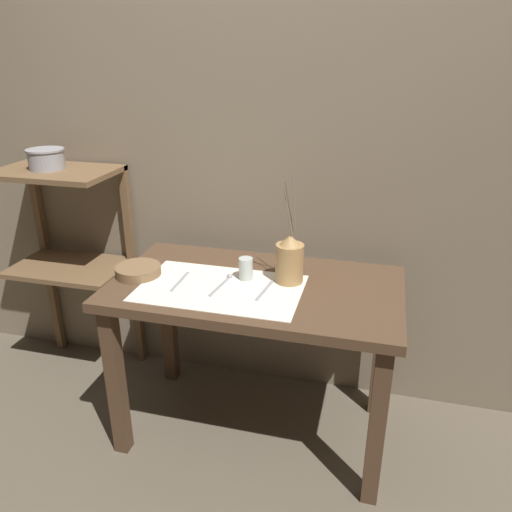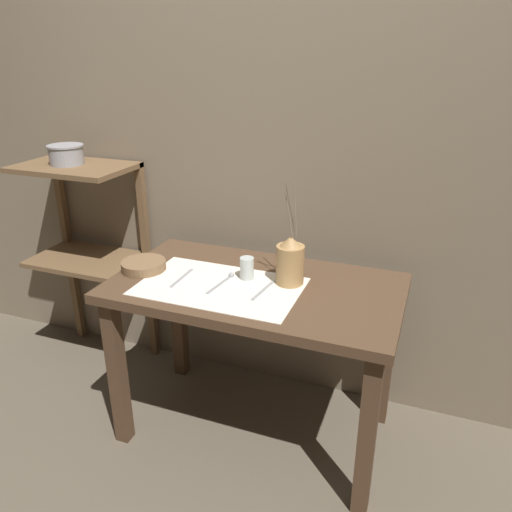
{
  "view_description": "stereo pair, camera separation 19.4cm",
  "coord_description": "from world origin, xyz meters",
  "views": [
    {
      "loc": [
        0.45,
        -1.73,
        1.6
      ],
      "look_at": [
        0.0,
        0.0,
        0.85
      ],
      "focal_mm": 35.0,
      "sensor_mm": 36.0,
      "label": 1
    },
    {
      "loc": [
        0.64,
        -1.68,
        1.6
      ],
      "look_at": [
        0.0,
        0.0,
        0.85
      ],
      "focal_mm": 35.0,
      "sensor_mm": 36.0,
      "label": 2
    }
  ],
  "objects": [
    {
      "name": "glass_tumbler_near",
      "position": [
        -0.05,
        0.03,
        0.78
      ],
      "size": [
        0.06,
        0.06,
        0.09
      ],
      "color": "#B7C1BC",
      "rests_on": "wooden_table"
    },
    {
      "name": "knife_center",
      "position": [
        0.05,
        -0.05,
        0.73
      ],
      "size": [
        0.03,
        0.18,
        0.0
      ],
      "color": "#939399",
      "rests_on": "wooden_table"
    },
    {
      "name": "wooden_shelf_unit",
      "position": [
        -1.0,
        0.24,
        0.77
      ],
      "size": [
        0.55,
        0.35,
        1.09
      ],
      "color": "brown",
      "rests_on": "ground_plane"
    },
    {
      "name": "ground_plane",
      "position": [
        0.0,
        0.0,
        0.0
      ],
      "size": [
        12.0,
        12.0,
        0.0
      ],
      "primitive_type": "plane",
      "color": "brown"
    },
    {
      "name": "pitcher_with_flowers",
      "position": [
        0.13,
        0.05,
        0.82
      ],
      "size": [
        0.11,
        0.11,
        0.42
      ],
      "color": "#A87F4C",
      "rests_on": "wooden_table"
    },
    {
      "name": "wooden_table",
      "position": [
        0.0,
        0.0,
        0.62
      ],
      "size": [
        1.16,
        0.64,
        0.73
      ],
      "color": "#4C3523",
      "rests_on": "ground_plane"
    },
    {
      "name": "linen_cloth",
      "position": [
        -0.12,
        -0.08,
        0.73
      ],
      "size": [
        0.63,
        0.39,
        0.0
      ],
      "color": "silver",
      "rests_on": "wooden_table"
    },
    {
      "name": "stone_wall_back",
      "position": [
        0.0,
        0.43,
        1.2
      ],
      "size": [
        7.0,
        0.06,
        2.4
      ],
      "color": "#7A6B56",
      "rests_on": "ground_plane"
    },
    {
      "name": "fork_inner",
      "position": [
        -0.3,
        -0.07,
        0.73
      ],
      "size": [
        0.01,
        0.18,
        0.0
      ],
      "color": "#939399",
      "rests_on": "wooden_table"
    },
    {
      "name": "wooden_bowl",
      "position": [
        -0.49,
        -0.04,
        0.75
      ],
      "size": [
        0.19,
        0.19,
        0.04
      ],
      "color": "brown",
      "rests_on": "wooden_table"
    },
    {
      "name": "spoon_inner",
      "position": [
        -0.12,
        -0.01,
        0.74
      ],
      "size": [
        0.04,
        0.19,
        0.02
      ],
      "color": "#939399",
      "rests_on": "wooden_table"
    },
    {
      "name": "metal_pot_large",
      "position": [
        -1.03,
        0.21,
        1.14
      ],
      "size": [
        0.17,
        0.17,
        0.09
      ],
      "color": "#939399",
      "rests_on": "wooden_shelf_unit"
    }
  ]
}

